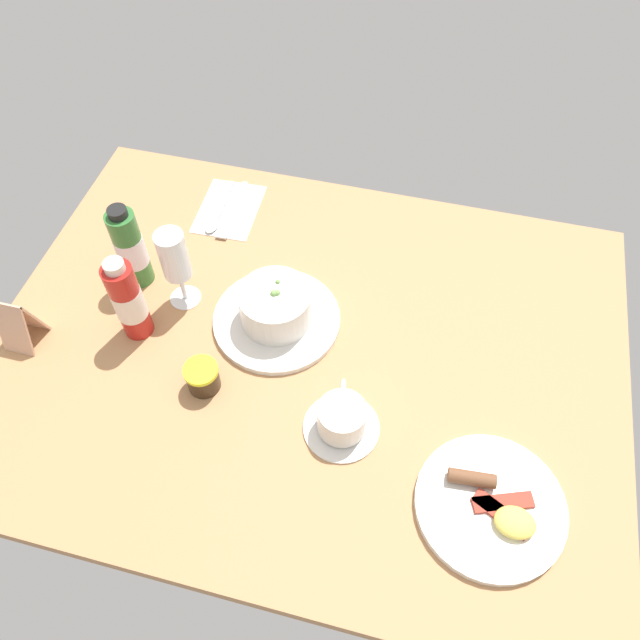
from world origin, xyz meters
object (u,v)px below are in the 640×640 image
Objects in this scene: wine_glass at (174,259)px; cutlery_setting at (228,210)px; sauce_bottle_red at (128,300)px; coffee_cup at (342,419)px; menu_card at (17,322)px; sauce_bottle_green at (130,248)px; breakfast_plate at (492,506)px; porridge_bowl at (276,310)px; jam_jar at (203,377)px.

cutlery_setting is at bearing -90.29° from wine_glass.
sauce_bottle_red is at bearing 57.59° from wine_glass.
menu_card reaches higher than coffee_cup.
cutlery_setting is at bearing -115.66° from sauce_bottle_green.
sauce_bottle_red is at bearing 112.49° from sauce_bottle_green.
sauce_bottle_red is at bearing 80.21° from cutlery_setting.
sauce_bottle_green is 0.80× the size of breakfast_plate.
porridge_bowl is 28.50cm from sauce_bottle_green.
sauce_bottle_green is (27.89, -3.50, 4.73)cm from porridge_bowl.
cutlery_setting is 0.76× the size of breakfast_plate.
menu_card reaches higher than cutlery_setting.
coffee_cup is (-15.95, 17.60, -0.69)cm from porridge_bowl.
porridge_bowl is 17.52cm from jam_jar.
sauce_bottle_red is 66.40cm from breakfast_plate.
coffee_cup is at bearing 165.62° from sauce_bottle_red.
sauce_bottle_red is 19.68cm from menu_card.
sauce_bottle_red reaches higher than breakfast_plate.
jam_jar is 0.32× the size of sauce_bottle_red.
wine_glass is at bearing -146.91° from menu_card.
wine_glass is 28.75cm from menu_card.
porridge_bowl is 1.37× the size of wine_glass.
jam_jar is 28.11cm from sauce_bottle_green.
cutlery_setting is 1.01× the size of wine_glass.
sauce_bottle_red is (5.41, 8.52, -2.65)cm from wine_glass.
porridge_bowl is 1.79× the size of coffee_cup.
cutlery_setting is at bearing -99.79° from sauce_bottle_red.
sauce_bottle_green is at bearing 64.34° from cutlery_setting.
menu_card is at bearing 58.64° from cutlery_setting.
coffee_cup is (-33.74, 42.12, 2.66)cm from cutlery_setting.
cutlery_setting is (17.79, -24.52, -3.35)cm from porridge_bowl.
porridge_bowl is at bearing 176.81° from wine_glass.
jam_jar is at bearing 136.20° from sauce_bottle_green.
porridge_bowl reaches higher than breakfast_plate.
coffee_cup is at bearing 154.30° from sauce_bottle_green.
sauce_bottle_red is at bearing 17.89° from porridge_bowl.
wine_glass reaches higher than breakfast_plate.
sauce_bottle_red is 0.80× the size of breakfast_plate.
sauce_bottle_red is at bearing -27.67° from jam_jar.
breakfast_plate is (-24.37, 7.38, -1.97)cm from coffee_cup.
sauce_bottle_red is 11.94cm from sauce_bottle_green.
coffee_cup is at bearing 175.11° from jam_jar.
menu_card is at bearing 52.72° from sauce_bottle_green.
menu_card reaches higher than porridge_bowl.
porridge_bowl is at bearing 125.96° from cutlery_setting.
wine_glass is at bearing -24.04° from breakfast_plate.
wine_glass is 10.44cm from sauce_bottle_red.
porridge_bowl is 1.27× the size of sauce_bottle_red.
coffee_cup is at bearing -16.85° from breakfast_plate.
jam_jar is (23.98, -2.05, -0.30)cm from coffee_cup.
sauce_bottle_green reaches higher than jam_jar.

